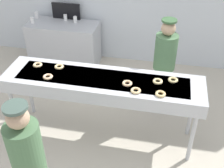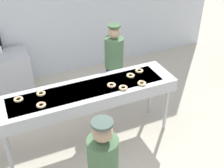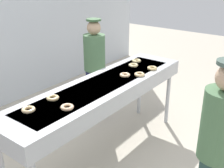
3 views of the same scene
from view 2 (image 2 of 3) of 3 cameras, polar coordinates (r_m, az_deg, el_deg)
ground_plane at (r=4.93m, az=-4.30°, el=-10.86°), size 16.00×16.00×0.00m
back_wall at (r=6.12m, az=-13.07°, el=15.80°), size 8.00×0.12×3.34m
fryer_conveyor at (r=4.34m, az=-4.80°, el=-2.04°), size 2.74×0.68×1.03m
plain_donut_0 at (r=4.03m, az=-13.83°, el=-4.06°), size 0.18×0.18×0.03m
plain_donut_1 at (r=4.26m, az=-13.85°, el=-1.82°), size 0.14×0.14×0.03m
plain_donut_2 at (r=4.32m, az=-0.11°, el=-0.21°), size 0.17×0.17×0.03m
plain_donut_3 at (r=4.56m, az=3.68°, el=1.68°), size 0.17×0.17×0.03m
plain_donut_4 at (r=4.38m, az=5.89°, el=0.15°), size 0.15×0.15×0.03m
plain_donut_5 at (r=4.23m, az=-18.01°, el=-2.90°), size 0.18×0.18×0.03m
plain_donut_6 at (r=4.26m, az=2.22°, el=-0.74°), size 0.16×0.16×0.03m
plain_donut_7 at (r=4.69m, az=5.40°, el=2.62°), size 0.17×0.17×0.03m
worker_baker at (r=5.24m, az=0.39°, el=4.51°), size 0.34×0.34×1.60m
paper_cup_0 at (r=5.97m, az=-21.23°, el=6.32°), size 0.07×0.07×0.13m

